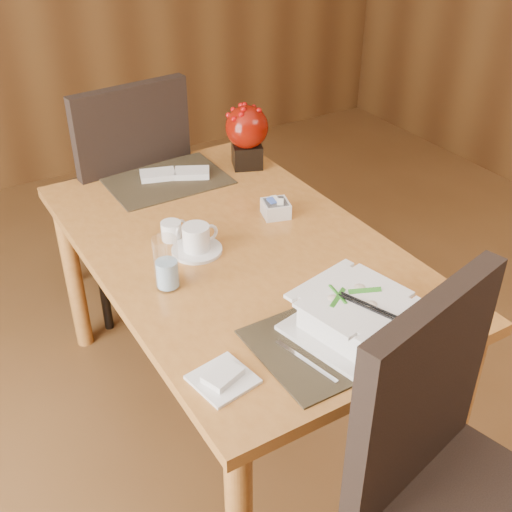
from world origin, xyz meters
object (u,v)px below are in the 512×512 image
coffee_cup (196,241)px  water_glass (166,263)px  bread_plate (223,379)px  far_chair (125,186)px  sugar_caddy (276,209)px  near_chair (457,484)px  soup_setting (353,316)px  berry_decor (247,133)px  creamer_jug (171,231)px  dining_table (237,269)px

coffee_cup → water_glass: 0.21m
water_glass → bread_plate: bearing=-96.6°
far_chair → coffee_cup: bearing=80.7°
sugar_caddy → near_chair: near_chair is taller
soup_setting → berry_decor: (0.29, 1.05, 0.08)m
coffee_cup → bread_plate: 0.60m
creamer_jug → water_glass: bearing=-130.3°
water_glass → creamer_jug: size_ratio=1.92×
dining_table → creamer_jug: bearing=139.5°
soup_setting → sugar_caddy: 0.67m
near_chair → sugar_caddy: bearing=67.0°
sugar_caddy → far_chair: 0.83m
creamer_jug → far_chair: 0.74m
coffee_cup → sugar_caddy: (0.34, 0.07, -0.01)m
berry_decor → far_chair: 0.61m
berry_decor → bread_plate: bearing=-123.2°
bread_plate → far_chair: 1.43m
dining_table → coffee_cup: 0.19m
soup_setting → near_chair: 0.48m
water_glass → far_chair: far_chair is taller
water_glass → sugar_caddy: bearing=21.6°
creamer_jug → near_chair: 1.15m
coffee_cup → far_chair: (0.06, 0.83, -0.18)m
soup_setting → creamer_jug: 0.72m
far_chair → water_glass: bearing=71.9°
coffee_cup → water_glass: (-0.16, -0.13, 0.04)m
bread_plate → far_chair: size_ratio=0.13×
dining_table → creamer_jug: size_ratio=17.21×
soup_setting → coffee_cup: 0.60m
soup_setting → berry_decor: berry_decor is taller
bread_plate → far_chair: far_chair is taller
water_glass → bread_plate: water_glass is taller
creamer_jug → berry_decor: size_ratio=0.35×
sugar_caddy → dining_table: bearing=-155.5°
dining_table → soup_setting: size_ratio=4.33×
water_glass → berry_decor: (0.63, 0.61, 0.06)m
berry_decor → creamer_jug: bearing=-144.2°
dining_table → sugar_caddy: sugar_caddy is taller
water_glass → sugar_caddy: water_glass is taller
berry_decor → near_chair: bearing=-101.6°
dining_table → water_glass: bearing=-160.7°
water_glass → bread_plate: 0.44m
water_glass → sugar_caddy: 0.55m
dining_table → berry_decor: bearing=56.3°
bread_plate → creamer_jug: bearing=75.5°
near_chair → far_chair: (-0.10, 1.84, 0.01)m
creamer_jug → coffee_cup: bearing=-85.2°
coffee_cup → sugar_caddy: bearing=11.1°
soup_setting → near_chair: size_ratio=0.32×
bread_plate → far_chair: (0.27, 1.39, -0.14)m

